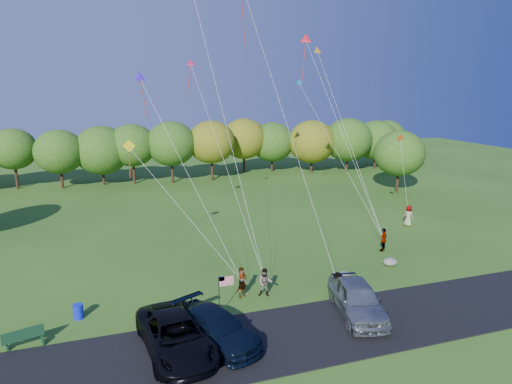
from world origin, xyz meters
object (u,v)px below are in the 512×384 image
minivan_silver (357,299)px  flyer_b (265,283)px  flyer_c (337,285)px  park_bench (24,337)px  minivan_dark (176,335)px  minivan_navy (216,328)px  flyer_e (408,216)px  flyer_a (242,282)px  flyer_d (383,240)px  trash_barrel (78,312)px

minivan_silver → flyer_b: minivan_silver is taller
flyer_c → park_bench: 17.17m
flyer_b → minivan_dark: bearing=-119.1°
flyer_c → minivan_dark: bearing=39.1°
minivan_dark → minivan_navy: (2.04, 0.16, -0.07)m
minivan_dark → flyer_e: size_ratio=3.20×
flyer_a → flyer_d: 13.36m
flyer_c → trash_barrel: (-14.77, 2.26, -0.40)m
park_bench → minivan_dark: bearing=-38.3°
minivan_dark → flyer_e: bearing=24.2°
minivan_dark → park_bench: bearing=152.4°
flyer_a → park_bench: size_ratio=1.02×
trash_barrel → minivan_navy: bearing=-36.2°
minivan_dark → flyer_b: size_ratio=3.52×
minivan_silver → park_bench: (-17.13, 2.32, -0.45)m
flyer_b → flyer_c: (4.07, -1.58, -0.07)m
flyer_a → trash_barrel: size_ratio=2.33×
flyer_e → trash_barrel: flyer_e is taller
minivan_dark → flyer_b: (6.10, 4.35, -0.04)m
minivan_navy → flyer_d: size_ratio=2.99×
minivan_dark → trash_barrel: minivan_dark is taller
flyer_d → park_bench: (-24.44, -6.06, -0.36)m
trash_barrel → minivan_silver: bearing=-17.3°
park_bench → trash_barrel: bearing=26.7°
minivan_navy → flyer_b: 5.83m
minivan_navy → trash_barrel: minivan_navy is taller
minivan_silver → trash_barrel: (-14.73, 4.59, -0.61)m
minivan_silver → park_bench: minivan_silver is taller
flyer_b → flyer_e: 19.55m
minivan_dark → trash_barrel: bearing=126.3°
minivan_navy → flyer_b: size_ratio=3.11×
park_bench → flyer_e: bearing=3.0°
minivan_silver → trash_barrel: minivan_silver is taller
minivan_dark → minivan_navy: bearing=-1.5°
minivan_silver → flyer_c: 2.34m
flyer_b → trash_barrel: (-10.70, 0.68, -0.48)m
flyer_a → flyer_d: (12.70, 4.14, -0.03)m
minivan_navy → park_bench: (-9.04, 2.59, -0.29)m
minivan_navy → flyer_a: flyer_a is taller
minivan_silver → flyer_e: size_ratio=2.89×
minivan_navy → flyer_e: flyer_e is taller
flyer_b → park_bench: size_ratio=0.95×
minivan_navy → minivan_silver: (8.09, 0.27, 0.16)m
flyer_a → flyer_c: flyer_a is taller
minivan_dark → flyer_c: 10.54m
minivan_dark → flyer_d: 19.54m
park_bench → trash_barrel: (2.40, 2.27, -0.16)m
flyer_e → park_bench: size_ratio=1.04×
flyer_d → minivan_navy: bearing=-5.3°
flyer_c → park_bench: flyer_c is taller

